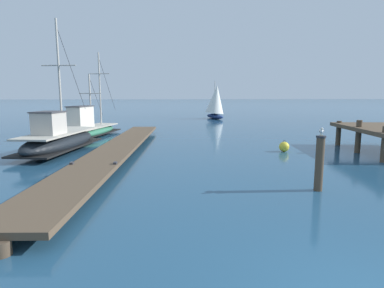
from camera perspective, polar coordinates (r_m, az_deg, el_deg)
The scene contains 7 objects.
floating_dock at distance 16.26m, azimuth -13.11°, elevation -0.79°, with size 3.22×20.21×0.53m.
fishing_boat_1 at distance 18.08m, azimuth -22.50°, elevation 0.70°, with size 3.11×6.73×6.81m.
fishing_boat_2 at distance 23.70m, azimuth -17.99°, elevation 2.57°, with size 3.51×8.52×6.10m.
mooring_piling at distance 10.79m, azimuth 21.67°, elevation -3.04°, with size 0.30×0.30×1.74m.
perched_seagull at distance 10.65m, azimuth 21.97°, elevation 2.16°, with size 0.22×0.37×0.27m.
mooring_buoy at distance 17.67m, azimuth 16.02°, elevation -0.46°, with size 0.53×0.53×0.61m.
distant_sailboat at distance 40.14m, azimuth 4.23°, elevation 7.48°, with size 3.07×4.63×4.62m.
Camera 1 is at (-3.01, -3.57, 3.00)m, focal length 30.07 mm.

